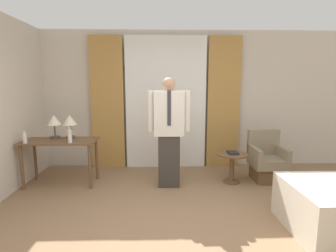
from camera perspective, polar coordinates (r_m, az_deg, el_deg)
The scene contains 14 objects.
ground_plane at distance 3.06m, azimuth 0.67°, elevation -23.88°, with size 16.00×16.00×0.00m, color #8C6B4C.
wall_back at distance 5.30m, azimuth -0.51°, elevation 5.73°, with size 10.00×0.06×2.70m.
curtain_sheer_center at distance 5.18m, azimuth -0.48°, elevation 4.98°, with size 1.57×0.06×2.58m.
curtain_drape_left at distance 5.28m, azimuth -13.05°, elevation 4.82°, with size 0.64×0.06×2.58m.
curtain_drape_right at distance 5.33m, azimuth 11.98°, elevation 4.90°, with size 0.64×0.06×2.58m.
desk at distance 4.69m, azimuth -22.41°, elevation -4.24°, with size 1.19×0.57×0.75m.
table_lamp_left at distance 4.80m, azimuth -23.54°, elevation 0.87°, with size 0.23×0.23×0.40m.
table_lamp_right at distance 4.71m, azimuth -20.58°, elevation 0.90°, with size 0.23×0.23×0.40m.
bottle_near_edge at distance 4.38m, azimuth -20.60°, elevation -2.08°, with size 0.07×0.07×0.26m.
bottle_by_lamp at distance 4.64m, azimuth -28.73°, elevation -2.32°, with size 0.06×0.06×0.20m.
person at distance 4.17m, azimuth 0.20°, elevation -0.65°, with size 0.69×0.23×1.77m.
armchair at distance 4.93m, azimuth 20.70°, elevation -7.32°, with size 0.56×0.58×0.86m.
side_table at distance 4.61m, azimuth 13.76°, elevation -7.78°, with size 0.51×0.51×0.51m.
book at distance 4.56m, azimuth 13.93°, elevation -5.67°, with size 0.17×0.20×0.03m.
Camera 1 is at (-0.11, -2.56, 1.67)m, focal length 28.00 mm.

